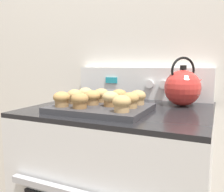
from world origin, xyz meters
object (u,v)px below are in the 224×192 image
(muffin_pan, at_px, (101,108))
(muffin_r1_c3, at_px, (130,100))
(muffin_r0_c3, at_px, (122,103))
(tea_kettle, at_px, (183,87))
(muffin_r0_c1, at_px, (80,100))
(muffin_r2_c0, at_px, (85,94))
(muffin_r2_c1, at_px, (101,95))
(muffin_r2_c3, at_px, (138,97))
(muffin_r1_c2, at_px, (111,99))
(muffin_r1_c0, at_px, (75,96))
(muffin_r2_c2, at_px, (119,96))
(muffin_r0_c0, at_px, (62,99))
(muffin_r1_c1, at_px, (92,97))

(muffin_pan, relative_size, muffin_r1_c3, 5.73)
(muffin_r0_c3, relative_size, tea_kettle, 0.30)
(muffin_r0_c1, xyz_separation_m, muffin_r2_c0, (-0.08, 0.17, 0.00))
(muffin_r2_c1, distance_m, muffin_r2_c3, 0.17)
(muffin_r1_c2, bearing_deg, tea_kettle, 47.67)
(muffin_r1_c0, bearing_deg, muffin_r1_c3, -0.39)
(muffin_r2_c2, bearing_deg, muffin_r0_c0, -134.63)
(muffin_r0_c0, height_order, muffin_r2_c2, same)
(muffin_r0_c0, bearing_deg, muffin_r1_c3, 18.54)
(muffin_r2_c2, relative_size, muffin_r2_c3, 1.00)
(muffin_r0_c0, bearing_deg, muffin_r0_c1, -1.57)
(muffin_r2_c2, distance_m, muffin_r2_c3, 0.09)
(muffin_r2_c3, xyz_separation_m, tea_kettle, (0.15, 0.17, 0.03))
(muffin_r0_c1, height_order, muffin_r1_c1, same)
(muffin_r1_c3, bearing_deg, muffin_r1_c2, -179.57)
(muffin_r2_c0, height_order, muffin_r2_c1, same)
(muffin_r0_c1, height_order, muffin_r2_c0, same)
(muffin_r1_c1, xyz_separation_m, muffin_r2_c3, (0.17, 0.08, 0.00))
(muffin_r2_c1, bearing_deg, muffin_pan, -63.78)
(muffin_r0_c0, relative_size, muffin_r0_c3, 1.00)
(muffin_r1_c3, bearing_deg, muffin_r2_c1, 153.26)
(muffin_r0_c1, height_order, muffin_r2_c2, same)
(muffin_r1_c3, relative_size, muffin_r2_c0, 1.00)
(muffin_r0_c1, relative_size, muffin_r2_c2, 1.00)
(muffin_r1_c0, xyz_separation_m, muffin_r1_c3, (0.25, -0.00, 0.00))
(muffin_r0_c3, height_order, muffin_r1_c2, same)
(muffin_r0_c0, bearing_deg, muffin_r2_c3, 33.47)
(muffin_r0_c0, relative_size, muffin_r1_c2, 1.00)
(muffin_r2_c0, bearing_deg, muffin_r2_c2, 0.09)
(muffin_r0_c3, height_order, muffin_r1_c1, same)
(muffin_r2_c1, height_order, tea_kettle, tea_kettle)
(tea_kettle, bearing_deg, muffin_r1_c1, -141.46)
(muffin_r1_c2, height_order, tea_kettle, tea_kettle)
(muffin_r1_c0, relative_size, muffin_r2_c1, 1.00)
(muffin_r0_c1, relative_size, tea_kettle, 0.30)
(muffin_r0_c0, xyz_separation_m, muffin_r0_c1, (0.08, -0.00, 0.00))
(muffin_r1_c1, bearing_deg, muffin_r0_c3, -28.25)
(muffin_r0_c1, xyz_separation_m, muffin_r0_c3, (0.17, -0.00, 0.00))
(muffin_r0_c3, xyz_separation_m, tea_kettle, (0.16, 0.35, 0.03))
(muffin_r0_c1, distance_m, tea_kettle, 0.48)
(tea_kettle, bearing_deg, muffin_r2_c0, -156.89)
(muffin_r0_c0, bearing_deg, tea_kettle, 40.01)
(muffin_r0_c3, distance_m, muffin_r2_c2, 0.19)
(muffin_r1_c3, xyz_separation_m, muffin_r2_c0, (-0.25, 0.09, 0.00))
(tea_kettle, bearing_deg, muffin_r0_c3, -114.17)
(muffin_pan, relative_size, muffin_r0_c0, 5.73)
(muffin_r1_c2, bearing_deg, muffin_r0_c3, -47.10)
(muffin_r1_c0, bearing_deg, muffin_r2_c3, 18.08)
(muffin_r2_c0, xyz_separation_m, muffin_r2_c3, (0.25, -0.00, 0.00))
(muffin_r2_c0, height_order, muffin_r2_c2, same)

